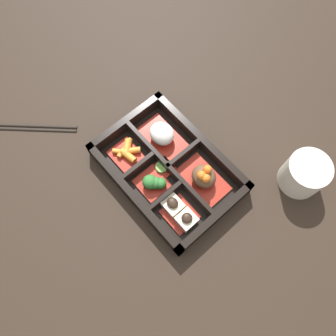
% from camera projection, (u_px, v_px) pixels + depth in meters
% --- Properties ---
extents(ground_plane, '(3.00, 3.00, 0.00)m').
position_uv_depth(ground_plane, '(168.00, 172.00, 0.67)').
color(ground_plane, black).
extents(bento_base, '(0.28, 0.19, 0.01)m').
position_uv_depth(bento_base, '(168.00, 172.00, 0.67)').
color(bento_base, black).
rests_on(bento_base, ground_plane).
extents(bento_rim, '(0.28, 0.19, 0.04)m').
position_uv_depth(bento_rim, '(167.00, 169.00, 0.65)').
color(bento_rim, black).
rests_on(bento_rim, ground_plane).
extents(bowl_rice, '(0.10, 0.07, 0.04)m').
position_uv_depth(bowl_rice, '(162.00, 135.00, 0.67)').
color(bowl_rice, maroon).
rests_on(bowl_rice, bento_base).
extents(bowl_stew, '(0.10, 0.07, 0.06)m').
position_uv_depth(bowl_stew, '(204.00, 177.00, 0.63)').
color(bowl_stew, maroon).
rests_on(bowl_stew, bento_base).
extents(bowl_carrots, '(0.06, 0.06, 0.02)m').
position_uv_depth(bowl_carrots, '(127.00, 152.00, 0.67)').
color(bowl_carrots, maroon).
rests_on(bowl_carrots, bento_base).
extents(bowl_greens, '(0.06, 0.06, 0.03)m').
position_uv_depth(bowl_greens, '(154.00, 183.00, 0.64)').
color(bowl_greens, maroon).
rests_on(bowl_greens, bento_base).
extents(bowl_tofu, '(0.08, 0.06, 0.03)m').
position_uv_depth(bowl_tofu, '(180.00, 213.00, 0.62)').
color(bowl_tofu, maroon).
rests_on(bowl_tofu, bento_base).
extents(bowl_pickles, '(0.04, 0.03, 0.01)m').
position_uv_depth(bowl_pickles, '(163.00, 168.00, 0.66)').
color(bowl_pickles, maroon).
rests_on(bowl_pickles, bento_base).
extents(tea_cup, '(0.08, 0.08, 0.07)m').
position_uv_depth(tea_cup, '(304.00, 174.00, 0.63)').
color(tea_cup, beige).
rests_on(tea_cup, ground_plane).
extents(chopsticks, '(0.16, 0.16, 0.01)m').
position_uv_depth(chopsticks, '(28.00, 127.00, 0.71)').
color(chopsticks, black).
rests_on(chopsticks, ground_plane).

